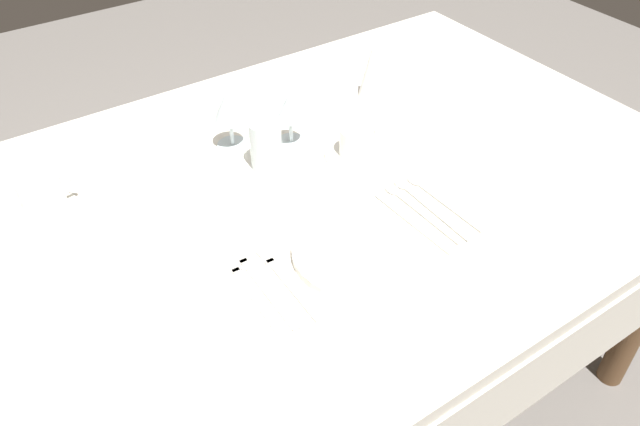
# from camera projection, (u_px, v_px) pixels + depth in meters

# --- Properties ---
(ground_plane) EXTENTS (6.00, 6.00, 0.00)m
(ground_plane) POSITION_uv_depth(u_px,v_px,m) (297.00, 399.00, 1.80)
(ground_plane) COLOR slate
(dining_table) EXTENTS (1.80, 1.11, 0.74)m
(dining_table) POSITION_uv_depth(u_px,v_px,m) (290.00, 226.00, 1.37)
(dining_table) COLOR silver
(dining_table) RESTS_ON ground
(dinner_plate) EXTENTS (0.24, 0.24, 0.02)m
(dinner_plate) POSITION_uv_depth(u_px,v_px,m) (356.00, 252.00, 1.18)
(dinner_plate) COLOR white
(dinner_plate) RESTS_ON dining_table
(fork_outer) EXTENTS (0.02, 0.21, 0.00)m
(fork_outer) POSITION_uv_depth(u_px,v_px,m) (285.00, 280.00, 1.13)
(fork_outer) COLOR beige
(fork_outer) RESTS_ON dining_table
(fork_inner) EXTENTS (0.02, 0.23, 0.00)m
(fork_inner) POSITION_uv_depth(u_px,v_px,m) (261.00, 284.00, 1.13)
(fork_inner) COLOR beige
(fork_inner) RESTS_ON dining_table
(fork_salad) EXTENTS (0.03, 0.22, 0.00)m
(fork_salad) POSITION_uv_depth(u_px,v_px,m) (252.00, 293.00, 1.11)
(fork_salad) COLOR beige
(fork_salad) RESTS_ON dining_table
(dinner_knife) EXTENTS (0.02, 0.22, 0.00)m
(dinner_knife) POSITION_uv_depth(u_px,v_px,m) (414.00, 223.00, 1.25)
(dinner_knife) COLOR beige
(dinner_knife) RESTS_ON dining_table
(spoon_soup) EXTENTS (0.03, 0.22, 0.01)m
(spoon_soup) POSITION_uv_depth(u_px,v_px,m) (413.00, 206.00, 1.29)
(spoon_soup) COLOR beige
(spoon_soup) RESTS_ON dining_table
(spoon_dessert) EXTENTS (0.03, 0.23, 0.01)m
(spoon_dessert) POSITION_uv_depth(u_px,v_px,m) (422.00, 201.00, 1.30)
(spoon_dessert) COLOR beige
(spoon_dessert) RESTS_ON dining_table
(spoon_tea) EXTENTS (0.03, 0.22, 0.01)m
(spoon_tea) POSITION_uv_depth(u_px,v_px,m) (435.00, 195.00, 1.32)
(spoon_tea) COLOR beige
(spoon_tea) RESTS_ON dining_table
(saucer_left) EXTENTS (0.14, 0.14, 0.01)m
(saucer_left) POSITION_uv_depth(u_px,v_px,m) (355.00, 155.00, 1.43)
(saucer_left) COLOR white
(saucer_left) RESTS_ON dining_table
(coffee_cup_left) EXTENTS (0.10, 0.07, 0.06)m
(coffee_cup_left) POSITION_uv_depth(u_px,v_px,m) (357.00, 141.00, 1.40)
(coffee_cup_left) COLOR white
(coffee_cup_left) RESTS_ON saucer_left
(saucer_right) EXTENTS (0.12, 0.12, 0.01)m
(saucer_right) POSITION_uv_depth(u_px,v_px,m) (47.00, 209.00, 1.28)
(saucer_right) COLOR white
(saucer_right) RESTS_ON dining_table
(coffee_cup_right) EXTENTS (0.11, 0.09, 0.07)m
(coffee_cup_right) POSITION_uv_depth(u_px,v_px,m) (42.00, 193.00, 1.26)
(coffee_cup_right) COLOR white
(coffee_cup_right) RESTS_ON saucer_right
(wine_glass_centre) EXTENTS (0.07, 0.07, 0.15)m
(wine_glass_centre) POSITION_uv_depth(u_px,v_px,m) (229.00, 108.00, 1.40)
(wine_glass_centre) COLOR silver
(wine_glass_centre) RESTS_ON dining_table
(wine_glass_left) EXTENTS (0.07, 0.07, 0.13)m
(wine_glass_left) POSITION_uv_depth(u_px,v_px,m) (290.00, 109.00, 1.41)
(wine_glass_left) COLOR silver
(wine_glass_left) RESTS_ON dining_table
(drink_tumbler) EXTENTS (0.07, 0.07, 0.11)m
(drink_tumbler) POSITION_uv_depth(u_px,v_px,m) (266.00, 145.00, 1.36)
(drink_tumbler) COLOR silver
(drink_tumbler) RESTS_ON dining_table
(napkin_folded) EXTENTS (0.07, 0.07, 0.16)m
(napkin_folded) POSITION_uv_depth(u_px,v_px,m) (373.00, 69.00, 1.58)
(napkin_folded) COLOR white
(napkin_folded) RESTS_ON dining_table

